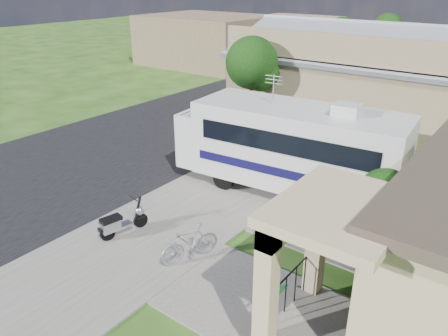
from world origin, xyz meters
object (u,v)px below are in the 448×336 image
Objects in this scene: garden_hose at (285,294)px; bicycle at (190,245)px; scooter at (120,222)px; motorhome at (290,145)px; pickup_truck at (260,93)px; shrub at (384,226)px; van at (310,72)px.

bicycle is at bearing -174.92° from garden_hose.
scooter is 0.93× the size of bicycle.
garden_hose is (2.78, -5.01, -1.62)m from motorhome.
bicycle is (0.02, -5.25, -1.22)m from motorhome.
scooter is at bearing -118.58° from motorhome.
pickup_truck is at bearing 122.33° from motorhome.
shrub reaches higher than scooter.
bicycle is at bearing 114.68° from pickup_truck.
motorhome reaches higher than bicycle.
van reaches higher than garden_hose.
motorhome is 1.41× the size of van.
scooter is 0.27× the size of van.
garden_hose is (9.75, -20.65, -0.73)m from van.
scooter is at bearing -151.90° from bicycle.
van is at bearing 108.75° from motorhome.
garden_hose is at bearing 123.71° from pickup_truck.
pickup_truck is 14.23× the size of garden_hose.
van is 13.57× the size of garden_hose.
garden_hose is at bearing 17.47° from scooter.
shrub is at bearing 132.15° from pickup_truck.
van is at bearing -88.03° from pickup_truck.
motorhome is at bearing 144.59° from shrub.
shrub is 0.53× the size of van.
shrub reaches higher than pickup_truck.
motorhome is 2.67× the size of shrub.
motorhome is 5.39m from bicycle.
pickup_truck is (-10.85, 11.60, -0.71)m from shrub.
motorhome reaches higher than shrub.
van is (-4.58, 21.18, 0.36)m from scooter.
shrub is at bearing -40.68° from motorhome.
pickup_truck is at bearing 136.93° from bicycle.
shrub is at bearing -64.82° from van.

